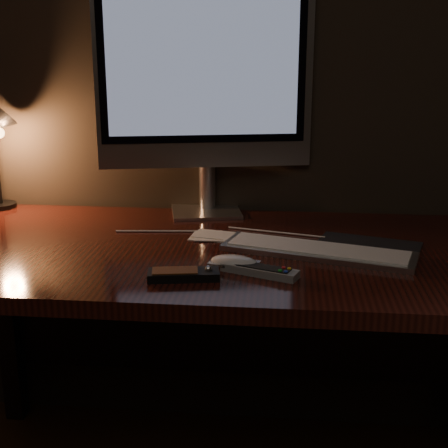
# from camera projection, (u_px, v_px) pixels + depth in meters

# --- Properties ---
(desk) EXTENTS (1.60, 0.75, 0.75)m
(desk) POSITION_uv_depth(u_px,v_px,m) (223.00, 284.00, 1.70)
(desk) COLOR #33100B
(desk) RESTS_ON ground
(monitor) EXTENTS (0.62, 0.22, 0.66)m
(monitor) POSITION_uv_depth(u_px,v_px,m) (205.00, 83.00, 1.81)
(monitor) COLOR silver
(monitor) RESTS_ON desk
(keyboard) EXTENTS (0.49, 0.26, 0.02)m
(keyboard) POSITION_uv_depth(u_px,v_px,m) (318.00, 251.00, 1.54)
(keyboard) COLOR silver
(keyboard) RESTS_ON desk
(mousepad) EXTENTS (0.31, 0.27, 0.00)m
(mousepad) POSITION_uv_depth(u_px,v_px,m) (366.00, 248.00, 1.58)
(mousepad) COLOR black
(mousepad) RESTS_ON desk
(mouse) EXTENTS (0.12, 0.08, 0.02)m
(mouse) POSITION_uv_depth(u_px,v_px,m) (234.00, 264.00, 1.44)
(mouse) COLOR white
(mouse) RESTS_ON desk
(media_remote) EXTENTS (0.17, 0.08, 0.03)m
(media_remote) POSITION_uv_depth(u_px,v_px,m) (184.00, 274.00, 1.38)
(media_remote) COLOR black
(media_remote) RESTS_ON desk
(tv_remote) EXTENTS (0.18, 0.11, 0.02)m
(tv_remote) POSITION_uv_depth(u_px,v_px,m) (260.00, 270.00, 1.40)
(tv_remote) COLOR gray
(tv_remote) RESTS_ON desk
(papers) EXTENTS (0.14, 0.10, 0.01)m
(papers) POSITION_uv_depth(u_px,v_px,m) (215.00, 236.00, 1.68)
(papers) COLOR white
(papers) RESTS_ON desk
(cable) EXTENTS (0.56, 0.07, 0.00)m
(cable) POSITION_uv_depth(u_px,v_px,m) (222.00, 233.00, 1.71)
(cable) COLOR white
(cable) RESTS_ON desk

